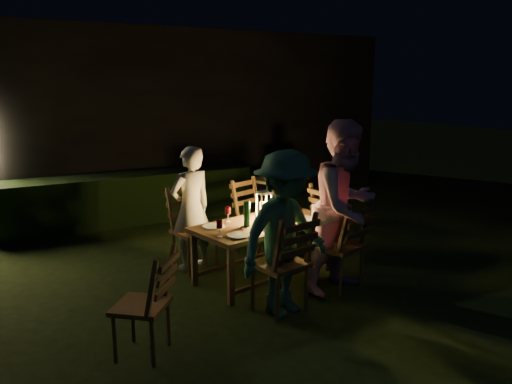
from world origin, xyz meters
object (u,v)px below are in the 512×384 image
person_house_side (191,208)px  bottle_bucket_b (274,168)px  chair_spare (144,322)px  bottle_bucket_a (271,169)px  person_opp_right (345,207)px  person_opp_left (285,234)px  chair_far_left (194,244)px  side_table (272,184)px  bottle_table (247,214)px  ice_bucket (273,172)px  lantern (264,207)px  dining_table (263,228)px  chair_far_right (256,230)px  chair_near_left (281,280)px  chair_end (332,233)px  chair_near_right (340,260)px

person_house_side → bottle_bucket_b: size_ratio=4.75×
chair_spare → bottle_bucket_a: bearing=-5.8°
person_opp_right → person_opp_left: person_opp_right is taller
chair_far_left → person_opp_left: (0.36, -1.55, 0.50)m
bottle_bucket_a → side_table: bearing=38.7°
chair_spare → bottle_table: 1.83m
ice_bucket → lantern: bearing=-122.5°
dining_table → chair_far_right: chair_far_right is taller
side_table → bottle_bucket_a: bearing=-141.3°
chair_near_left → chair_spare: chair_near_left is taller
chair_near_left → chair_far_right: 1.84m
chair_end → person_opp_right: size_ratio=0.53×
person_house_side → person_opp_left: size_ratio=0.93×
chair_spare → person_house_side: (1.08, 1.72, 0.47)m
dining_table → person_opp_left: 0.96m
chair_end → bottle_bucket_b: 1.74m
dining_table → chair_far_left: size_ratio=1.68×
chair_near_left → dining_table: bearing=60.9°
chair_far_right → ice_bucket: size_ratio=3.41×
ice_bucket → person_house_side: bearing=-147.2°
person_house_side → bottle_bucket_a: 2.09m
person_house_side → bottle_table: person_house_side is taller
chair_near_left → bottle_bucket_a: (1.40, 2.68, 0.61)m
chair_spare → bottle_bucket_a: bottle_bucket_a is taller
chair_near_right → ice_bucket: bearing=60.3°
chair_far_right → chair_end: size_ratio=1.02×
chair_near_left → person_opp_right: person_opp_right is taller
chair_end → chair_spare: (-2.90, -1.30, -0.01)m
person_opp_right → lantern: (-0.58, 0.76, -0.10)m
dining_table → bottle_bucket_a: bottle_bucket_a is taller
dining_table → bottle_bucket_a: size_ratio=5.54×
chair_spare → person_opp_left: person_opp_left is taller
person_house_side → bottle_table: bearing=103.7°
lantern → ice_bucket: lantern is taller
person_opp_right → person_opp_left: size_ratio=1.15×
person_house_side → person_opp_right: (1.24, -1.40, 0.18)m
chair_end → person_opp_left: bearing=-56.8°
person_opp_left → chair_near_left: bearing=90.6°
person_house_side → ice_bucket: size_ratio=5.07×
chair_near_left → person_house_side: size_ratio=0.71×
side_table → ice_bucket: bearing=0.0°
chair_near_left → person_opp_left: bearing=-88.2°
chair_near_left → chair_spare: 1.45m
bottle_bucket_a → chair_near_left: bearing=-117.6°
person_house_side → bottle_table: size_ratio=5.43×
chair_near_left → person_opp_right: bearing=-1.8°
chair_near_left → side_table: (1.45, 2.72, 0.36)m
chair_far_left → person_opp_right: size_ratio=0.56×
chair_spare → bottle_bucket_a: size_ratio=3.00×
dining_table → person_house_side: bearing=118.8°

